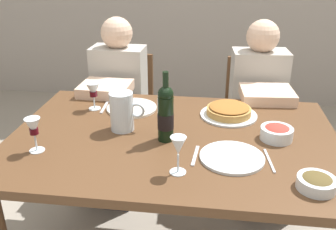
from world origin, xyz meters
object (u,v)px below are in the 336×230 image
object	(u,v)px
dining_table	(173,153)
diner_left	(115,105)
diner_right	(259,111)
wine_glass_right_diner	(178,148)
wine_bottle	(166,113)
olive_bowl	(317,182)
wine_glass_centre	(34,128)
chair_left	(126,108)
baked_tart	(229,111)
wine_glass_left_diner	(93,91)
water_pitcher	(122,114)
chair_right	(252,113)
dinner_plate_left_setting	(132,108)
salad_bowl	(277,132)
dinner_plate_right_setting	(232,157)

from	to	relation	value
dining_table	diner_left	world-z (taller)	diner_left
diner_right	wine_glass_right_diner	bearing A→B (deg)	62.91
wine_bottle	diner_right	xyz separation A→B (m)	(0.49, 0.72, -0.27)
olive_bowl	wine_glass_centre	size ratio (longest dim) A/B	0.91
chair_left	diner_left	distance (m)	0.26
baked_tart	wine_glass_left_diner	xyz separation A→B (m)	(-0.71, -0.00, 0.07)
water_pitcher	wine_glass_left_diner	world-z (taller)	water_pitcher
chair_right	wine_glass_right_diner	bearing A→B (deg)	67.63
dinner_plate_left_setting	baked_tart	bearing A→B (deg)	-2.63
wine_glass_centre	chair_right	bearing A→B (deg)	48.28
wine_bottle	diner_left	xyz separation A→B (m)	(-0.42, 0.69, -0.27)
olive_bowl	diner_right	xyz separation A→B (m)	(-0.09, 1.02, -0.17)
wine_glass_centre	diner_left	world-z (taller)	diner_left
water_pitcher	diner_right	distance (m)	0.98
wine_glass_left_diner	wine_glass_right_diner	xyz separation A→B (m)	(0.51, -0.56, 0.01)
wine_glass_right_diner	diner_right	size ratio (longest dim) A/B	0.13
wine_glass_left_diner	salad_bowl	bearing A→B (deg)	-13.95
salad_bowl	chair_right	bearing A→B (deg)	91.20
baked_tart	olive_bowl	xyz separation A→B (m)	(0.30, -0.60, -0.00)
water_pitcher	dinner_plate_right_setting	xyz separation A→B (m)	(0.51, -0.21, -0.08)
water_pitcher	dinner_plate_left_setting	world-z (taller)	water_pitcher
chair_left	diner_right	distance (m)	0.94
salad_bowl	chair_left	size ratio (longest dim) A/B	0.17
dining_table	wine_bottle	bearing A→B (deg)	-127.80
olive_bowl	salad_bowl	bearing A→B (deg)	103.91
dinner_plate_left_setting	chair_left	xyz separation A→B (m)	(-0.19, 0.61, -0.27)
salad_bowl	dinner_plate_right_setting	size ratio (longest dim) A/B	0.54
wine_bottle	wine_glass_centre	distance (m)	0.56
baked_tart	chair_left	xyz separation A→B (m)	(-0.70, 0.63, -0.29)
wine_glass_centre	diner_right	world-z (taller)	diner_right
salad_bowl	dining_table	bearing A→B (deg)	-176.34
wine_glass_right_diner	water_pitcher	bearing A→B (deg)	131.52
water_pitcher	chair_left	xyz separation A→B (m)	(-0.20, 0.85, -0.34)
wine_glass_right_diner	dinner_plate_left_setting	xyz separation A→B (m)	(-0.31, 0.58, -0.10)
baked_tart	olive_bowl	bearing A→B (deg)	-63.40
chair_right	salad_bowl	bearing A→B (deg)	86.71
wine_bottle	water_pitcher	distance (m)	0.23
wine_bottle	salad_bowl	size ratio (longest dim) A/B	2.21
dinner_plate_left_setting	water_pitcher	bearing A→B (deg)	-87.30
dining_table	olive_bowl	bearing A→B (deg)	-31.49
dinner_plate_left_setting	dinner_plate_right_setting	distance (m)	0.69
olive_bowl	dinner_plate_right_setting	distance (m)	0.34
wine_bottle	olive_bowl	xyz separation A→B (m)	(0.58, -0.30, -0.10)
dining_table	wine_glass_centre	world-z (taller)	wine_glass_centre
wine_glass_left_diner	dinner_plate_right_setting	size ratio (longest dim) A/B	0.55
salad_bowl	dinner_plate_left_setting	distance (m)	0.76
dining_table	water_pitcher	xyz separation A→B (m)	(-0.25, 0.04, 0.17)
salad_bowl	baked_tart	bearing A→B (deg)	132.29
chair_left	chair_right	distance (m)	0.89
water_pitcher	chair_left	size ratio (longest dim) A/B	0.21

